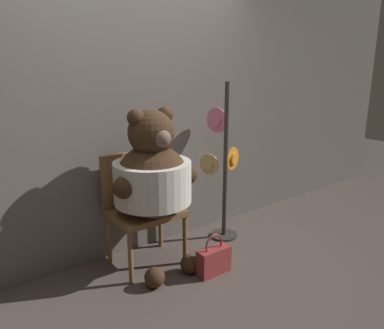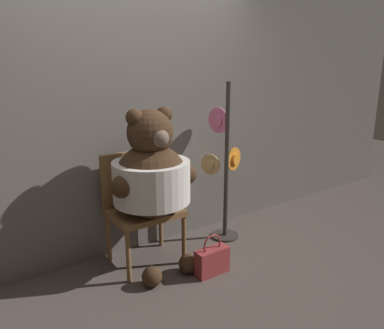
{
  "view_description": "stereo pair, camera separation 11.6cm",
  "coord_description": "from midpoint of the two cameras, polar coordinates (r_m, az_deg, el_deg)",
  "views": [
    {
      "loc": [
        -1.56,
        -2.28,
        1.73
      ],
      "look_at": [
        0.4,
        0.33,
        0.85
      ],
      "focal_mm": 35.0,
      "sensor_mm": 36.0,
      "label": 1
    },
    {
      "loc": [
        -1.46,
        -2.35,
        1.73
      ],
      "look_at": [
        0.4,
        0.33,
        0.85
      ],
      "focal_mm": 35.0,
      "sensor_mm": 36.0,
      "label": 2
    }
  ],
  "objects": [
    {
      "name": "handbag_on_ground",
      "position": [
        3.27,
        4.12,
        -14.36
      ],
      "size": [
        0.3,
        0.12,
        0.36
      ],
      "color": "maroon",
      "rests_on": "ground_plane"
    },
    {
      "name": "teddy_bear",
      "position": [
        3.13,
        -5.09,
        -1.87
      ],
      "size": [
        0.78,
        0.69,
        1.39
      ],
      "color": "#3D2819",
      "rests_on": "ground_plane"
    },
    {
      "name": "hat_display_rack",
      "position": [
        3.75,
        5.79,
        -0.77
      ],
      "size": [
        0.39,
        0.41,
        1.57
      ],
      "color": "#332D28",
      "rests_on": "ground_plane"
    },
    {
      "name": "ground_plane",
      "position": [
        3.26,
        -1.43,
        -16.89
      ],
      "size": [
        14.0,
        14.0,
        0.0
      ],
      "primitive_type": "plane",
      "color": "#4C423D"
    },
    {
      "name": "wall_back",
      "position": [
        3.43,
        -8.39,
        8.27
      ],
      "size": [
        8.0,
        0.1,
        2.66
      ],
      "color": "#66605B",
      "rests_on": "ground_plane"
    },
    {
      "name": "chair",
      "position": [
        3.33,
        -6.87,
        -5.67
      ],
      "size": [
        0.59,
        0.47,
        0.98
      ],
      "color": "brown",
      "rests_on": "ground_plane"
    }
  ]
}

